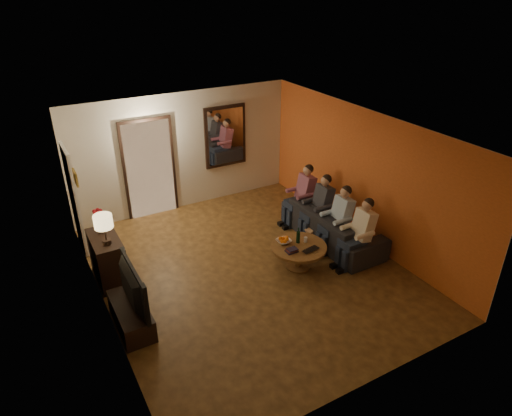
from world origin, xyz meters
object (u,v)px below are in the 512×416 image
bowl (284,241)px  laptop (313,251)px  tv_stand (131,316)px  sofa (332,225)px  person_a (360,235)px  person_d (303,197)px  tv (127,288)px  dresser (108,259)px  wine_bottle (298,235)px  person_c (320,208)px  dog (317,229)px  coffee_table (298,256)px  person_b (339,221)px  table_lamp (105,230)px

bowl → laptop: size_ratio=0.79×
tv_stand → sofa: size_ratio=0.47×
person_a → person_d: bearing=90.0°
sofa → laptop: size_ratio=7.06×
tv → person_a: 4.10m
dresser → wine_bottle: 3.34m
person_d → wine_bottle: 1.59m
tv_stand → person_c: size_ratio=0.92×
dog → sofa: bearing=-23.3°
bowl → tv_stand: bearing=-174.5°
coffee_table → laptop: laptop is taller
tv → dog: size_ratio=2.10×
person_a → person_d: (0.00, 1.80, 0.00)m
person_d → coffee_table: person_d is taller
tv_stand → sofa: (4.18, 0.52, 0.16)m
dresser → person_a: (4.08, -1.73, 0.18)m
tv_stand → bowl: bearing=5.5°
tv → sofa: tv is taller
tv_stand → tv: (0.00, 0.00, 0.52)m
tv_stand → person_b: person_b is taller
person_a → laptop: 0.94m
wine_bottle → table_lamp: bearing=162.6°
dresser → person_c: 4.12m
table_lamp → person_c: table_lamp is taller
laptop → dog: bearing=40.2°
person_a → coffee_table: size_ratio=1.20×
dresser → coffee_table: bearing=-22.9°
person_a → wine_bottle: person_a is taller
table_lamp → person_c: 4.12m
dog → tv: bearing=-174.4°
bowl → laptop: 0.57m
tv → person_b: (4.08, 0.22, -0.10)m
person_d → person_b: bearing=-90.0°
person_c → wine_bottle: bearing=-145.5°
tv_stand → wine_bottle: wine_bottle is taller
laptop → coffee_table: bearing=100.6°
dresser → sofa: (4.18, -0.83, -0.08)m
person_b → coffee_table: bearing=-170.7°
bowl → person_a: bearing=-28.7°
person_a → dresser: bearing=157.0°
tv_stand → dog: bearing=9.1°
dog → wine_bottle: (-0.78, -0.47, 0.32)m
person_d → dresser: bearing=-179.0°
person_c → coffee_table: person_c is taller
table_lamp → tv: size_ratio=0.46×
dresser → wine_bottle: bearing=-21.0°
tv → sofa: bearing=-82.9°
person_a → coffee_table: (-1.02, 0.43, -0.38)m
person_a → table_lamp: bearing=159.7°
person_b → person_c: 0.60m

